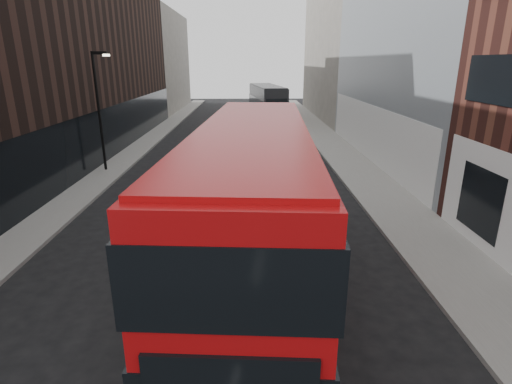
{
  "coord_description": "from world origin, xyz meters",
  "views": [
    {
      "loc": [
        0.68,
        -6.37,
        6.58
      ],
      "look_at": [
        0.9,
        6.07,
        2.5
      ],
      "focal_mm": 28.0,
      "sensor_mm": 36.0,
      "label": 1
    }
  ],
  "objects_px": {
    "grey_bus": "(267,101)",
    "street_lamp": "(99,104)",
    "car_a": "(299,154)",
    "car_b": "(285,161)",
    "red_bus": "(254,204)",
    "car_c": "(270,140)"
  },
  "relations": [
    {
      "from": "car_c",
      "to": "car_b",
      "type": "bearing_deg",
      "value": -82.78
    },
    {
      "from": "grey_bus",
      "to": "car_b",
      "type": "height_order",
      "value": "grey_bus"
    },
    {
      "from": "car_c",
      "to": "red_bus",
      "type": "bearing_deg",
      "value": -91.82
    },
    {
      "from": "car_a",
      "to": "grey_bus",
      "type": "bearing_deg",
      "value": 96.95
    },
    {
      "from": "red_bus",
      "to": "grey_bus",
      "type": "relative_size",
      "value": 1.03
    },
    {
      "from": "grey_bus",
      "to": "car_a",
      "type": "bearing_deg",
      "value": -94.76
    },
    {
      "from": "red_bus",
      "to": "car_a",
      "type": "bearing_deg",
      "value": 81.75
    },
    {
      "from": "car_a",
      "to": "car_b",
      "type": "distance_m",
      "value": 1.61
    },
    {
      "from": "car_b",
      "to": "car_c",
      "type": "xyz_separation_m",
      "value": [
        -0.59,
        7.12,
        -0.02
      ]
    },
    {
      "from": "car_a",
      "to": "red_bus",
      "type": "bearing_deg",
      "value": -97.57
    },
    {
      "from": "grey_bus",
      "to": "car_c",
      "type": "bearing_deg",
      "value": -99.06
    },
    {
      "from": "street_lamp",
      "to": "car_a",
      "type": "xyz_separation_m",
      "value": [
        12.21,
        1.24,
        -3.4
      ]
    },
    {
      "from": "grey_bus",
      "to": "car_a",
      "type": "distance_m",
      "value": 23.8
    },
    {
      "from": "street_lamp",
      "to": "car_c",
      "type": "distance_m",
      "value": 13.26
    },
    {
      "from": "red_bus",
      "to": "car_a",
      "type": "distance_m",
      "value": 15.62
    },
    {
      "from": "grey_bus",
      "to": "street_lamp",
      "type": "bearing_deg",
      "value": -121.4
    },
    {
      "from": "car_c",
      "to": "grey_bus",
      "type": "bearing_deg",
      "value": 90.81
    },
    {
      "from": "grey_bus",
      "to": "car_a",
      "type": "height_order",
      "value": "grey_bus"
    },
    {
      "from": "red_bus",
      "to": "car_a",
      "type": "relative_size",
      "value": 2.74
    },
    {
      "from": "street_lamp",
      "to": "car_b",
      "type": "distance_m",
      "value": 11.74
    },
    {
      "from": "street_lamp",
      "to": "car_a",
      "type": "distance_m",
      "value": 12.74
    },
    {
      "from": "car_b",
      "to": "car_c",
      "type": "bearing_deg",
      "value": 97.5
    }
  ]
}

